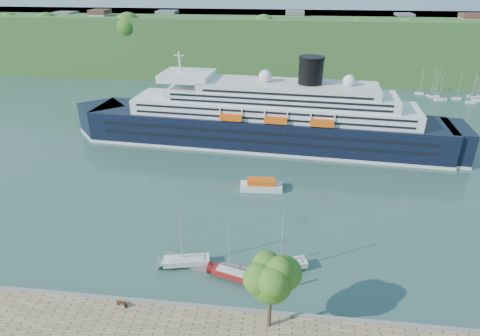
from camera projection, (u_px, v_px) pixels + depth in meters
name	position (u px, v px, depth m)	size (l,w,h in m)	color
ground	(210.00, 312.00, 53.04)	(400.00, 400.00, 0.00)	#2E5148
far_hillside	(270.00, 43.00, 176.89)	(400.00, 50.00, 24.00)	#336126
quay_coping	(210.00, 307.00, 52.35)	(220.00, 0.50, 0.30)	slate
cruise_ship	(265.00, 102.00, 99.48)	(102.09, 14.87, 22.93)	black
park_bench	(122.00, 303.00, 52.55)	(1.48, 0.61, 0.95)	#4F2616
promenade_tree	(270.00, 290.00, 47.27)	(6.96, 6.96, 11.53)	#356B1C
floating_pontoon	(225.00, 269.00, 60.34)	(20.08, 2.45, 0.45)	#65605A
sailboat_white_near	(185.00, 239.00, 59.17)	(7.70, 2.14, 9.95)	silver
sailboat_red	(232.00, 255.00, 56.86)	(6.81, 1.89, 8.80)	maroon
sailboat_white_far	(285.00, 244.00, 58.19)	(7.69, 2.14, 9.94)	silver
tender_launch	(261.00, 185.00, 82.25)	(8.68, 2.97, 2.40)	#EB540D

